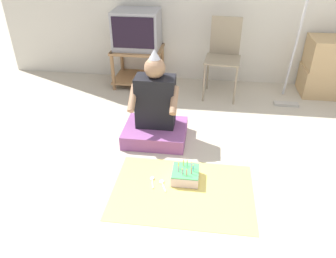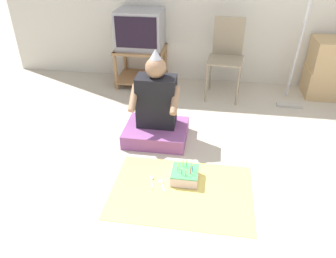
{
  "view_description": "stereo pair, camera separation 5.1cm",
  "coord_description": "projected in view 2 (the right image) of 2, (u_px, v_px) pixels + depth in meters",
  "views": [
    {
      "loc": [
        -0.4,
        -2.02,
        1.8
      ],
      "look_at": [
        -0.71,
        0.31,
        0.35
      ],
      "focal_mm": 35.0,
      "sensor_mm": 36.0,
      "label": 1
    },
    {
      "loc": [
        -0.35,
        -2.01,
        1.8
      ],
      "look_at": [
        -0.71,
        0.31,
        0.35
      ],
      "focal_mm": 35.0,
      "sensor_mm": 36.0,
      "label": 2
    }
  ],
  "objects": [
    {
      "name": "cardboard_box_stack",
      "position": [
        332.0,
        69.0,
        3.95
      ],
      "size": [
        0.57,
        0.45,
        0.7
      ],
      "color": "tan",
      "rests_on": "ground_plane"
    },
    {
      "name": "party_cloth",
      "position": [
        182.0,
        191.0,
        2.62
      ],
      "size": [
        1.12,
        0.78,
        0.01
      ],
      "color": "#EAD666",
      "rests_on": "ground_plane"
    },
    {
      "name": "dust_mop",
      "position": [
        295.0,
        72.0,
        3.72
      ],
      "size": [
        0.28,
        0.31,
        1.33
      ],
      "color": "#B2ADA3",
      "rests_on": "ground_plane"
    },
    {
      "name": "person_seated",
      "position": [
        156.0,
        113.0,
        3.15
      ],
      "size": [
        0.6,
        0.49,
        0.9
      ],
      "color": "#8C4C8C",
      "rests_on": "ground_plane"
    },
    {
      "name": "birthday_cake",
      "position": [
        185.0,
        175.0,
        2.71
      ],
      "size": [
        0.22,
        0.22,
        0.16
      ],
      "color": "silver",
      "rests_on": "party_cloth"
    },
    {
      "name": "ground_plane",
      "position": [
        250.0,
        194.0,
        2.59
      ],
      "size": [
        16.0,
        16.0,
        0.0
      ],
      "primitive_type": "plane",
      "color": "#BCB29E"
    },
    {
      "name": "folding_chair",
      "position": [
        227.0,
        52.0,
        3.87
      ],
      "size": [
        0.44,
        0.44,
        0.93
      ],
      "color": "gray",
      "rests_on": "ground_plane"
    },
    {
      "name": "plastic_spoon_near",
      "position": [
        152.0,
        179.0,
        2.73
      ],
      "size": [
        0.05,
        0.14,
        0.01
      ],
      "color": "white",
      "rests_on": "party_cloth"
    },
    {
      "name": "tv",
      "position": [
        140.0,
        29.0,
        4.07
      ],
      "size": [
        0.56,
        0.45,
        0.47
      ],
      "color": "#99999E",
      "rests_on": "tv_stand"
    },
    {
      "name": "tv_stand",
      "position": [
        141.0,
        63.0,
        4.28
      ],
      "size": [
        0.63,
        0.52,
        0.49
      ],
      "color": "#997047",
      "rests_on": "ground_plane"
    },
    {
      "name": "plastic_spoon_far",
      "position": [
        161.0,
        183.0,
        2.69
      ],
      "size": [
        0.07,
        0.14,
        0.01
      ],
      "color": "white",
      "rests_on": "party_cloth"
    }
  ]
}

